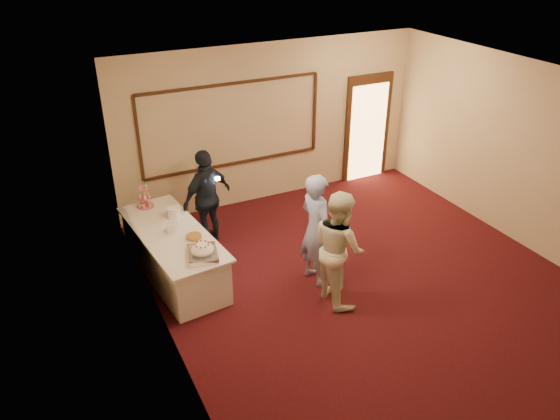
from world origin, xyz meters
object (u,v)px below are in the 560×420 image
(cupcake_stand, at_px, (144,199))
(plate_stack_a, at_px, (173,228))
(man, at_px, (316,229))
(woman, at_px, (338,247))
(pavlova_tray, at_px, (202,251))
(plate_stack_b, at_px, (174,212))
(buffet_table, at_px, (174,254))
(guest, at_px, (207,198))
(tart, at_px, (194,237))

(cupcake_stand, distance_m, plate_stack_a, 1.02)
(cupcake_stand, height_order, plate_stack_a, cupcake_stand)
(plate_stack_a, bearing_deg, man, -28.72)
(man, bearing_deg, woman, 177.56)
(pavlova_tray, distance_m, plate_stack_b, 1.27)
(pavlova_tray, bearing_deg, cupcake_stand, 100.75)
(buffet_table, relative_size, pavlova_tray, 4.05)
(woman, bearing_deg, pavlova_tray, 67.27)
(plate_stack_a, xyz_separation_m, plate_stack_b, (0.15, 0.45, 0.01))
(pavlova_tray, relative_size, cupcake_stand, 1.49)
(man, bearing_deg, plate_stack_b, 41.68)
(buffet_table, bearing_deg, cupcake_stand, 98.56)
(buffet_table, distance_m, plate_stack_b, 0.65)
(pavlova_tray, xyz_separation_m, guest, (0.62, 1.57, -0.02))
(plate_stack_b, relative_size, man, 0.12)
(man, bearing_deg, tart, 58.86)
(buffet_table, distance_m, woman, 2.53)
(cupcake_stand, relative_size, man, 0.23)
(cupcake_stand, bearing_deg, tart, -73.56)
(buffet_table, xyz_separation_m, pavlova_tray, (0.20, -0.85, 0.47))
(man, height_order, guest, man)
(buffet_table, relative_size, cupcake_stand, 6.04)
(tart, bearing_deg, buffet_table, 125.76)
(cupcake_stand, xyz_separation_m, guest, (0.96, -0.25, -0.08))
(cupcake_stand, bearing_deg, plate_stack_b, -60.47)
(man, relative_size, guest, 1.05)
(buffet_table, bearing_deg, guest, 41.61)
(pavlova_tray, relative_size, plate_stack_a, 3.38)
(woman, bearing_deg, tart, 53.78)
(pavlova_tray, height_order, cupcake_stand, cupcake_stand)
(plate_stack_b, bearing_deg, man, -40.55)
(pavlova_tray, height_order, woman, woman)
(buffet_table, relative_size, plate_stack_a, 13.70)
(plate_stack_a, bearing_deg, woman, -39.18)
(cupcake_stand, bearing_deg, woman, -50.92)
(cupcake_stand, xyz_separation_m, tart, (0.39, -1.31, -0.12))
(plate_stack_b, height_order, woman, woman)
(pavlova_tray, height_order, guest, guest)
(pavlova_tray, distance_m, man, 1.69)
(plate_stack_b, relative_size, guest, 0.13)
(buffet_table, bearing_deg, woman, -39.29)
(pavlova_tray, xyz_separation_m, tart, (0.04, 0.51, -0.06))
(plate_stack_b, relative_size, woman, 0.12)
(pavlova_tray, distance_m, plate_stack_a, 0.84)
(man, bearing_deg, cupcake_stand, 37.33)
(buffet_table, xyz_separation_m, cupcake_stand, (-0.15, 0.98, 0.53))
(plate_stack_b, xyz_separation_m, guest, (0.65, 0.30, -0.02))
(woman, bearing_deg, man, 5.52)
(plate_stack_a, distance_m, guest, 1.09)
(tart, distance_m, guest, 1.21)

